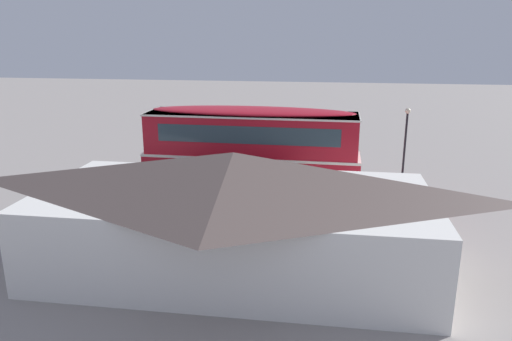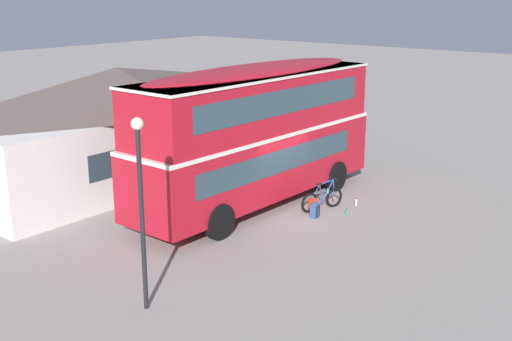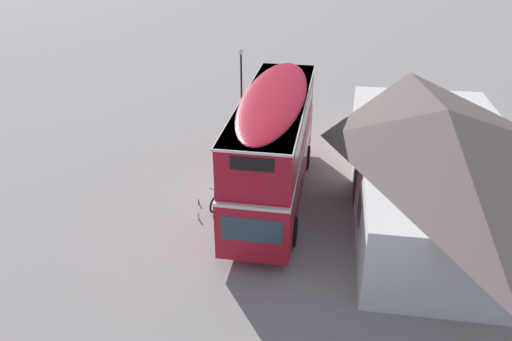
{
  "view_description": "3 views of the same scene",
  "coord_description": "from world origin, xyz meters",
  "views": [
    {
      "loc": [
        -3.35,
        23.17,
        8.17
      ],
      "look_at": [
        0.03,
        0.31,
        1.54
      ],
      "focal_mm": 34.02,
      "sensor_mm": 36.0,
      "label": 1
    },
    {
      "loc": [
        -16.31,
        -12.12,
        7.17
      ],
      "look_at": [
        -0.6,
        0.47,
        1.49
      ],
      "focal_mm": 45.12,
      "sensor_mm": 36.0,
      "label": 2
    },
    {
      "loc": [
        18.17,
        3.09,
        10.87
      ],
      "look_at": [
        1.55,
        0.53,
        2.04
      ],
      "focal_mm": 34.35,
      "sensor_mm": 36.0,
      "label": 3
    }
  ],
  "objects": [
    {
      "name": "ground_plane",
      "position": [
        0.0,
        0.0,
        0.0
      ],
      "size": [
        120.0,
        120.0,
        0.0
      ],
      "primitive_type": "plane",
      "color": "gray"
    },
    {
      "name": "double_decker_bus",
      "position": [
        0.13,
        1.04,
        2.64
      ],
      "size": [
        10.2,
        2.81,
        4.79
      ],
      "color": "black",
      "rests_on": "ground"
    },
    {
      "name": "touring_bicycle",
      "position": [
        1.03,
        -1.02,
        0.37
      ],
      "size": [
        1.68,
        0.67,
        1.05
      ],
      "color": "black",
      "rests_on": "ground"
    },
    {
      "name": "backpack_on_ground",
      "position": [
        0.31,
        -1.26,
        0.26
      ],
      "size": [
        0.31,
        0.29,
        0.51
      ],
      "color": "#2D4C7A",
      "rests_on": "ground"
    },
    {
      "name": "water_bottle_green_metal",
      "position": [
        1.1,
        -1.98,
        0.11
      ],
      "size": [
        0.07,
        0.07,
        0.23
      ],
      "color": "green",
      "rests_on": "ground"
    },
    {
      "name": "water_bottle_clear_plastic",
      "position": [
        2.22,
        -1.69,
        0.12
      ],
      "size": [
        0.08,
        0.08,
        0.26
      ],
      "color": "silver",
      "rests_on": "ground"
    },
    {
      "name": "pub_building",
      "position": [
        -0.29,
        7.65,
        2.18
      ],
      "size": [
        13.85,
        6.73,
        4.27
      ],
      "color": "silver",
      "rests_on": "ground"
    },
    {
      "name": "street_lamp",
      "position": [
        -7.32,
        -1.64,
        2.81
      ],
      "size": [
        0.28,
        0.28,
        4.53
      ],
      "color": "black",
      "rests_on": "ground"
    }
  ]
}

